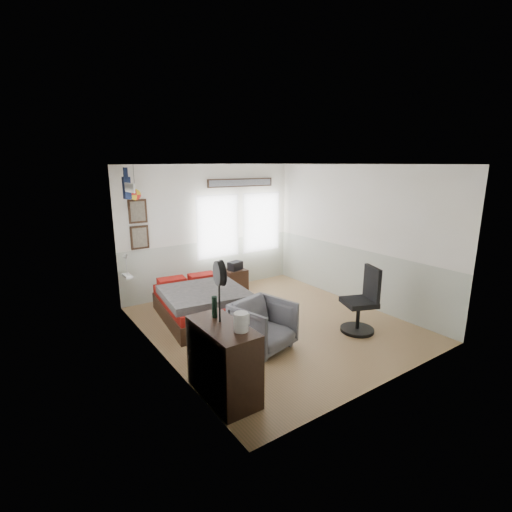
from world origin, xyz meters
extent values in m
cube|color=olive|center=(0.00, 0.00, -0.01)|extent=(4.00, 4.50, 0.01)
cube|color=silver|center=(0.00, 2.25, 1.35)|extent=(4.00, 0.02, 2.70)
cube|color=silver|center=(0.00, -2.25, 1.35)|extent=(4.00, 0.02, 2.70)
cube|color=silver|center=(-2.00, 0.00, 1.35)|extent=(0.02, 4.50, 2.70)
cube|color=silver|center=(2.00, 0.00, 1.35)|extent=(0.02, 4.50, 2.70)
cube|color=white|center=(0.00, 0.00, 2.70)|extent=(4.00, 4.50, 0.02)
cube|color=beige|center=(0.00, 2.24, 0.55)|extent=(4.00, 0.01, 1.10)
cube|color=beige|center=(-1.99, 0.00, 0.55)|extent=(0.01, 4.50, 1.10)
cube|color=beige|center=(1.99, 0.00, 0.55)|extent=(0.01, 4.50, 1.10)
cube|color=silver|center=(-1.96, 0.55, 1.45)|extent=(0.03, 2.20, 1.35)
cube|color=silver|center=(0.15, 2.21, 1.40)|extent=(0.95, 0.03, 1.30)
cube|color=silver|center=(1.30, 2.21, 1.40)|extent=(0.95, 0.03, 1.30)
cube|color=black|center=(-1.55, 2.21, 1.35)|extent=(0.35, 0.03, 0.45)
cube|color=black|center=(-1.55, 2.21, 1.85)|extent=(0.35, 0.03, 0.45)
cube|color=#7F7259|center=(-1.55, 2.20, 1.35)|extent=(0.27, 0.01, 0.37)
cube|color=#7F7259|center=(-1.55, 2.20, 1.85)|extent=(0.27, 0.01, 0.37)
cube|color=black|center=(0.75, 2.21, 2.32)|extent=(1.65, 0.03, 0.18)
cube|color=gray|center=(0.75, 2.20, 2.32)|extent=(1.58, 0.01, 0.13)
cube|color=white|center=(-1.97, 1.15, 2.35)|extent=(0.02, 0.48, 0.14)
sphere|color=red|center=(-1.65, 1.95, 2.18)|extent=(0.20, 0.20, 0.20)
cube|color=#341F13|center=(-0.93, 0.95, 0.15)|extent=(1.51, 1.99, 0.30)
cube|color=maroon|center=(-0.93, 0.95, 0.38)|extent=(1.46, 1.95, 0.17)
cube|color=#524C48|center=(-0.93, 0.74, 0.53)|extent=(1.50, 1.45, 0.13)
cube|color=maroon|center=(-1.24, 1.69, 0.53)|extent=(0.54, 0.37, 0.13)
cube|color=maroon|center=(-0.63, 1.69, 0.53)|extent=(0.54, 0.37, 0.13)
cube|color=#341F13|center=(-1.74, -1.30, 0.45)|extent=(0.48, 1.00, 0.90)
imported|color=#585858|center=(-0.66, -0.60, 0.36)|extent=(0.94, 0.96, 0.73)
cube|color=#341F13|center=(0.39, 1.92, 0.23)|extent=(0.48, 0.39, 0.47)
cylinder|color=black|center=(0.96, -1.03, 0.03)|extent=(0.55, 0.55, 0.05)
cylinder|color=black|center=(0.96, -1.03, 0.26)|extent=(0.06, 0.06, 0.42)
cube|color=black|center=(0.96, -1.03, 0.51)|extent=(0.63, 0.63, 0.08)
cube|color=black|center=(1.16, -1.10, 0.83)|extent=(0.22, 0.44, 0.55)
cylinder|color=silver|center=(-1.64, -1.55, 1.01)|extent=(0.16, 0.16, 0.21)
cube|color=silver|center=(-1.55, -1.55, 1.02)|extent=(0.02, 0.02, 0.13)
cylinder|color=black|center=(-1.70, -1.04, 1.03)|extent=(0.07, 0.07, 0.27)
cylinder|color=black|center=(-1.71, -1.19, 1.19)|extent=(0.02, 0.02, 0.57)
cylinder|color=black|center=(-1.71, -1.19, 1.49)|extent=(0.11, 0.29, 0.29)
cylinder|color=black|center=(-1.67, -1.19, 1.49)|extent=(0.08, 0.30, 0.31)
cube|color=black|center=(0.39, 1.92, 0.56)|extent=(0.35, 0.28, 0.18)
camera|label=1|loc=(-3.65, -4.77, 2.69)|focal=26.00mm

